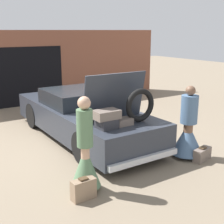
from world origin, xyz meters
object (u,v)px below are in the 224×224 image
at_px(suitcase_beside_left_person, 84,189).
at_px(person_left, 85,158).
at_px(suitcase_beside_right_person, 202,154).
at_px(car, 83,116).
at_px(person_right, 188,132).

bearing_deg(suitcase_beside_left_person, person_left, 54.05).
bearing_deg(suitcase_beside_right_person, person_left, 174.92).
distance_m(suitcase_beside_left_person, suitcase_beside_right_person, 2.96).
relative_size(car, suitcase_beside_right_person, 9.98).
bearing_deg(person_left, person_right, 89.85).
xyz_separation_m(car, person_right, (1.33, -2.46, -0.02)).
bearing_deg(car, person_right, -61.66).
height_order(suitcase_beside_left_person, suitcase_beside_right_person, suitcase_beside_left_person).
xyz_separation_m(car, person_left, (-1.33, -2.56, 0.03)).
xyz_separation_m(person_left, suitcase_beside_right_person, (2.78, -0.25, -0.48)).
height_order(person_left, suitcase_beside_left_person, person_left).
distance_m(car, suitcase_beside_left_person, 3.22).
height_order(person_left, suitcase_beside_right_person, person_left).
bearing_deg(person_left, car, 150.35).
bearing_deg(car, suitcase_beside_right_person, -62.67).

